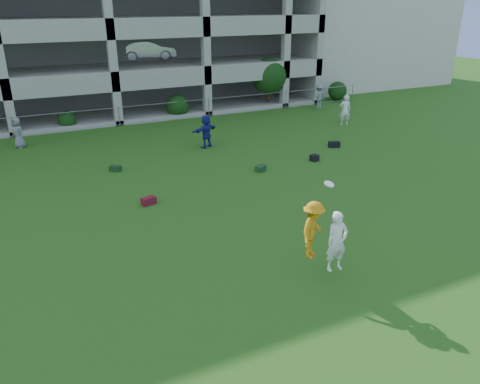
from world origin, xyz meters
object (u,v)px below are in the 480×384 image
bystander_c (18,133)px  crate_d (314,158)px  bystander_d (206,131)px  bystander_f (319,96)px  frisbee_contest (320,233)px  parking_garage (85,18)px  stucco_building (339,25)px  bystander_e (345,110)px

bystander_c → crate_d: bearing=20.9°
bystander_d → bystander_f: bystander_f is taller
bystander_f → frisbee_contest: size_ratio=0.68×
crate_d → parking_garage: 21.70m
bystander_c → bystander_d: bystander_d is taller
stucco_building → bystander_f: 14.32m
bystander_e → frisbee_contest: size_ratio=0.73×
bystander_e → parking_garage: 20.03m
stucco_building → frisbee_contest: size_ratio=6.15×
bystander_c → bystander_e: size_ratio=0.86×
parking_garage → bystander_e: bearing=-49.1°
bystander_c → frisbee_contest: (7.15, -17.22, 0.52)m
bystander_c → frisbee_contest: size_ratio=0.63×
bystander_d → bystander_f: 11.98m
bystander_c → bystander_e: 18.85m
bystander_d → parking_garage: 16.40m
frisbee_contest → parking_garage: bearing=92.7°
bystander_c → bystander_e: (18.49, -3.65, 0.13)m
frisbee_contest → crate_d: bearing=56.3°
stucco_building → bystander_d: stucco_building is taller
bystander_f → bystander_c: bearing=-12.2°
bystander_e → bystander_d: bearing=22.0°
stucco_building → bystander_d: (-19.83, -15.55, -4.13)m
bystander_c → crate_d: bystander_c is taller
bystander_f → stucco_building: bearing=-146.5°
bystander_c → parking_garage: (5.79, 10.99, 5.20)m
bystander_e → bystander_f: size_ratio=1.07×
bystander_c → parking_garage: parking_garage is taller
stucco_building → bystander_d: 25.53m
bystander_c → parking_garage: size_ratio=0.05×
frisbee_contest → bystander_c: bearing=112.5°
bystander_c → crate_d: size_ratio=4.66×
parking_garage → stucco_building: bearing=0.7°
bystander_c → frisbee_contest: bearing=-12.6°
stucco_building → bystander_c: size_ratio=9.80×
crate_d → frisbee_contest: (-5.72, -8.56, 1.19)m
bystander_c → crate_d: 15.53m
bystander_e → crate_d: size_ratio=5.41×
bystander_d → bystander_f: size_ratio=0.99×
crate_d → bystander_d: bearing=131.4°
parking_garage → crate_d: bearing=-70.2°
stucco_building → bystander_f: bearing=-131.4°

